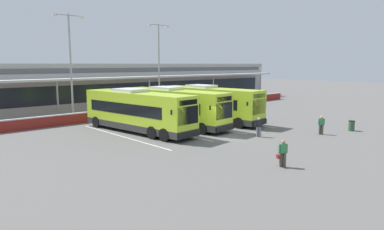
% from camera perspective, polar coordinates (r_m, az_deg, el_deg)
% --- Properties ---
extents(ground_plane, '(200.00, 200.00, 0.00)m').
position_cam_1_polar(ground_plane, '(28.87, 5.70, -3.56)').
color(ground_plane, '#605E5B').
extents(terminal_building, '(70.00, 13.00, 6.00)m').
position_cam_1_polar(terminal_building, '(50.34, -17.93, 4.63)').
color(terminal_building, '#B7B7B2').
rests_on(terminal_building, ground).
extents(red_barrier_wall, '(60.00, 0.40, 1.10)m').
position_cam_1_polar(red_barrier_wall, '(39.73, -10.15, 0.44)').
color(red_barrier_wall, maroon).
rests_on(red_barrier_wall, ground).
extents(coach_bus_leftmost, '(3.95, 12.34, 3.78)m').
position_cam_1_polar(coach_bus_leftmost, '(30.89, -8.96, 0.53)').
color(coach_bus_leftmost, '#B7DB2D').
rests_on(coach_bus_leftmost, ground).
extents(coach_bus_left_centre, '(3.95, 12.34, 3.78)m').
position_cam_1_polar(coach_bus_left_centre, '(33.24, -3.10, 1.17)').
color(coach_bus_left_centre, '#B7DB2D').
rests_on(coach_bus_left_centre, ground).
extents(coach_bus_centre, '(3.95, 12.34, 3.78)m').
position_cam_1_polar(coach_bus_centre, '(36.03, 2.69, 1.73)').
color(coach_bus_centre, '#B7DB2D').
rests_on(coach_bus_centre, ground).
extents(bay_stripe_far_west, '(0.14, 13.00, 0.01)m').
position_cam_1_polar(bay_stripe_far_west, '(29.42, -11.47, -3.45)').
color(bay_stripe_far_west, silver).
rests_on(bay_stripe_far_west, ground).
extents(bay_stripe_west, '(0.14, 13.00, 0.01)m').
position_cam_1_polar(bay_stripe_west, '(31.76, -4.99, -2.45)').
color(bay_stripe_west, silver).
rests_on(bay_stripe_west, ground).
extents(bay_stripe_mid_west, '(0.14, 13.00, 0.01)m').
position_cam_1_polar(bay_stripe_mid_west, '(34.45, 0.53, -1.56)').
color(bay_stripe_mid_west, silver).
rests_on(bay_stripe_mid_west, ground).
extents(bay_stripe_centre, '(0.14, 13.00, 0.01)m').
position_cam_1_polar(bay_stripe_centre, '(37.42, 5.21, -0.80)').
color(bay_stripe_centre, silver).
rests_on(bay_stripe_centre, ground).
extents(pedestrian_with_handbag, '(0.60, 0.54, 1.62)m').
position_cam_1_polar(pedestrian_with_handbag, '(20.89, 14.66, -6.01)').
color(pedestrian_with_handbag, '#4C4238').
rests_on(pedestrian_with_handbag, ground).
extents(pedestrian_in_dark_coat, '(0.45, 0.44, 1.62)m').
position_cam_1_polar(pedestrian_in_dark_coat, '(31.44, 20.47, -1.45)').
color(pedestrian_in_dark_coat, '#4C4238').
rests_on(pedestrian_in_dark_coat, ground).
extents(pedestrian_child, '(0.48, 0.42, 1.62)m').
position_cam_1_polar(pedestrian_child, '(29.01, 10.90, -1.85)').
color(pedestrian_child, slate).
rests_on(pedestrian_child, ground).
extents(lamp_post_west, '(3.24, 0.28, 11.00)m').
position_cam_1_polar(lamp_post_west, '(38.30, -19.33, 8.42)').
color(lamp_post_west, '#9E9EA3').
rests_on(lamp_post_west, ground).
extents(lamp_post_centre, '(3.24, 0.28, 11.00)m').
position_cam_1_polar(lamp_post_centre, '(45.29, -5.46, 8.77)').
color(lamp_post_centre, '#9E9EA3').
rests_on(lamp_post_centre, ground).
extents(litter_bin, '(0.54, 0.54, 0.93)m').
position_cam_1_polar(litter_bin, '(34.27, 24.74, -1.60)').
color(litter_bin, '#2D5133').
rests_on(litter_bin, ground).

